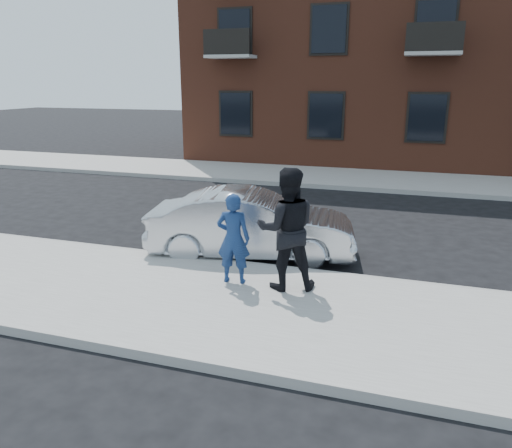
% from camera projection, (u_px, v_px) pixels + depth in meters
% --- Properties ---
extents(ground, '(100.00, 100.00, 0.00)m').
position_uv_depth(ground, '(410.00, 329.00, 7.39)').
color(ground, black).
rests_on(ground, ground).
extents(near_sidewalk, '(50.00, 3.50, 0.15)m').
position_uv_depth(near_sidewalk, '(410.00, 332.00, 7.14)').
color(near_sidewalk, gray).
rests_on(near_sidewalk, ground).
extents(near_curb, '(50.00, 0.10, 0.15)m').
position_uv_depth(near_curb, '(413.00, 285.00, 8.79)').
color(near_curb, '#999691').
rests_on(near_curb, ground).
extents(far_sidewalk, '(50.00, 3.50, 0.15)m').
position_uv_depth(far_sidewalk, '(418.00, 182.00, 17.65)').
color(far_sidewalk, gray).
rests_on(far_sidewalk, ground).
extents(far_curb, '(50.00, 0.10, 0.15)m').
position_uv_depth(far_curb, '(418.00, 193.00, 16.01)').
color(far_curb, '#999691').
rests_on(far_curb, ground).
extents(apartment_building, '(24.30, 10.30, 12.30)m').
position_uv_depth(apartment_building, '(481.00, 18.00, 21.54)').
color(apartment_building, brown).
rests_on(apartment_building, ground).
extents(silver_sedan, '(4.41, 2.26, 1.39)m').
position_uv_depth(silver_sedan, '(252.00, 225.00, 10.26)').
color(silver_sedan, '#B7BABF').
rests_on(silver_sedan, ground).
extents(man_hoodie, '(0.62, 0.51, 1.59)m').
position_uv_depth(man_hoodie, '(233.00, 238.00, 8.54)').
color(man_hoodie, navy).
rests_on(man_hoodie, near_sidewalk).
extents(man_peacoat, '(1.21, 1.08, 2.06)m').
position_uv_depth(man_peacoat, '(287.00, 229.00, 8.25)').
color(man_peacoat, black).
rests_on(man_peacoat, near_sidewalk).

